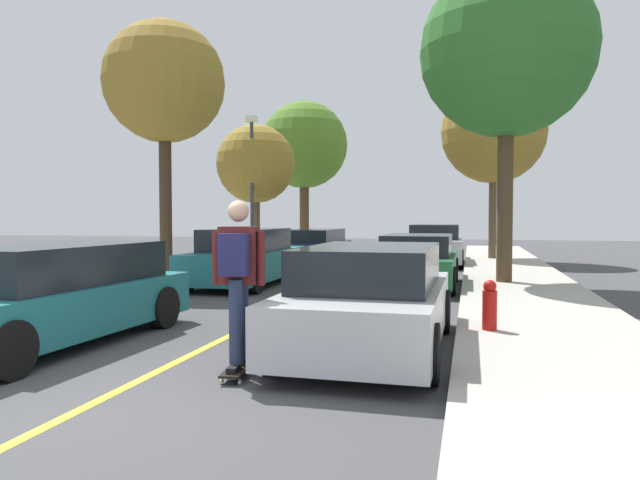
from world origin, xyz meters
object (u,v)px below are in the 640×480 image
at_px(parked_car_right_near, 418,262).
at_px(street_tree_left_far, 304,146).
at_px(street_tree_left_near, 256,164).
at_px(parked_car_left_near, 247,258).
at_px(street_tree_right_near, 494,132).
at_px(skateboarder, 238,272).
at_px(parked_car_left_nearest, 50,295).
at_px(parked_car_right_nearest, 371,299).
at_px(street_tree_left_nearest, 164,83).
at_px(skateboard, 239,367).
at_px(fire_hydrant, 490,305).
at_px(parked_car_left_far, 313,246).
at_px(streetlamp, 252,178).
at_px(parked_car_right_far, 435,245).
at_px(street_tree_right_nearest, 507,52).

bearing_deg(parked_car_right_near, street_tree_left_far, 118.04).
bearing_deg(street_tree_left_near, parked_car_left_near, -71.31).
xyz_separation_m(street_tree_right_near, skateboarder, (-3.21, -17.13, -3.77)).
height_order(street_tree_left_near, skateboarder, street_tree_left_near).
distance_m(parked_car_left_nearest, parked_car_right_nearest, 4.31).
distance_m(parked_car_left_nearest, street_tree_left_near, 13.57).
height_order(street_tree_left_nearest, skateboard, street_tree_left_nearest).
bearing_deg(street_tree_left_nearest, fire_hydrant, -32.31).
distance_m(street_tree_left_nearest, street_tree_left_far, 12.70).
relative_size(parked_car_left_near, skateboard, 5.47).
height_order(street_tree_right_near, skateboarder, street_tree_right_near).
bearing_deg(skateboarder, parked_car_left_far, 102.05).
relative_size(street_tree_left_nearest, skateboarder, 3.62).
bearing_deg(parked_car_left_nearest, skateboard, -14.55).
bearing_deg(streetlamp, parked_car_left_far, 41.29).
bearing_deg(fire_hydrant, skateboard, -136.18).
height_order(parked_car_left_near, parked_car_left_far, parked_car_left_near).
bearing_deg(parked_car_left_near, street_tree_left_near, 108.69).
height_order(parked_car_left_far, fire_hydrant, parked_car_left_far).
bearing_deg(streetlamp, parked_car_right_nearest, -61.94).
bearing_deg(parked_car_left_far, parked_car_left_near, -90.00).
bearing_deg(skateboard, parked_car_left_near, 111.20).
relative_size(parked_car_left_near, parked_car_right_nearest, 1.13).
bearing_deg(parked_car_right_far, skateboard, -94.43).
distance_m(parked_car_left_near, parked_car_right_far, 8.52).
bearing_deg(parked_car_right_far, fire_hydrant, -83.27).
xyz_separation_m(street_tree_left_nearest, street_tree_left_far, (0.00, 12.70, -0.07)).
bearing_deg(parked_car_left_near, street_tree_left_nearest, -168.73).
xyz_separation_m(parked_car_right_nearest, skateboard, (-1.18, -1.55, -0.58)).
distance_m(parked_car_right_nearest, street_tree_left_near, 14.15).
bearing_deg(skateboard, parked_car_left_nearest, 165.45).
xyz_separation_m(street_tree_right_nearest, streetlamp, (-8.02, 3.88, -2.63)).
bearing_deg(street_tree_right_nearest, street_tree_right_near, 90.00).
height_order(parked_car_left_far, skateboard, parked_car_left_far).
height_order(parked_car_right_near, parked_car_right_far, parked_car_right_far).
distance_m(parked_car_right_nearest, fire_hydrant, 1.83).
relative_size(parked_car_right_near, skateboard, 4.86).
bearing_deg(street_tree_right_nearest, skateboard, -109.81).
xyz_separation_m(street_tree_left_far, streetlamp, (0.28, -7.39, -1.97)).
bearing_deg(parked_car_left_nearest, street_tree_left_nearest, 106.86).
bearing_deg(skateboard, street_tree_left_near, 110.12).
bearing_deg(street_tree_left_nearest, parked_car_left_far, 73.49).
distance_m(parked_car_right_near, fire_hydrant, 6.03).
relative_size(fire_hydrant, streetlamp, 0.14).
height_order(parked_car_left_near, parked_car_right_far, parked_car_right_far).
bearing_deg(skateboarder, street_tree_right_near, 79.40).
xyz_separation_m(parked_car_right_far, street_tree_right_nearest, (2.03, -6.37, 4.95)).
relative_size(street_tree_left_near, street_tree_left_far, 0.71).
relative_size(parked_car_left_near, street_tree_left_far, 0.68).
bearing_deg(street_tree_right_near, parked_car_left_near, -124.28).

